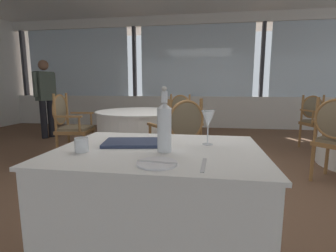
# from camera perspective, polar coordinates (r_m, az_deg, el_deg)

# --- Properties ---
(ground_plane) EXTENTS (14.06, 14.06, 0.00)m
(ground_plane) POSITION_cam_1_polar(r_m,az_deg,el_deg) (3.11, 3.17, -11.62)
(ground_plane) COLOR brown
(window_wall_far) EXTENTS (10.82, 0.14, 2.97)m
(window_wall_far) POSITION_cam_1_polar(r_m,az_deg,el_deg) (6.76, 6.46, 9.74)
(window_wall_far) COLOR silver
(window_wall_far) RESTS_ON ground_plane
(foreground_table) EXTENTS (1.17, 0.87, 0.75)m
(foreground_table) POSITION_cam_1_polar(r_m,az_deg,el_deg) (1.55, -2.14, -18.72)
(foreground_table) COLOR white
(foreground_table) RESTS_ON ground_plane
(side_plate) EXTENTS (0.19, 0.19, 0.01)m
(side_plate) POSITION_cam_1_polar(r_m,az_deg,el_deg) (1.13, -2.62, -8.71)
(side_plate) COLOR white
(side_plate) RESTS_ON foreground_table
(butter_knife) EXTENTS (0.19, 0.03, 0.00)m
(butter_knife) POSITION_cam_1_polar(r_m,az_deg,el_deg) (1.13, -2.62, -8.46)
(butter_knife) COLOR silver
(butter_knife) RESTS_ON foreground_table
(dinner_fork) EXTENTS (0.03, 0.20, 0.00)m
(dinner_fork) POSITION_cam_1_polar(r_m,az_deg,el_deg) (1.12, 8.32, -9.00)
(dinner_fork) COLOR silver
(dinner_fork) RESTS_ON foreground_table
(water_bottle) EXTENTS (0.08, 0.08, 0.35)m
(water_bottle) POSITION_cam_1_polar(r_m,az_deg,el_deg) (1.31, -0.86, 0.08)
(water_bottle) COLOR white
(water_bottle) RESTS_ON foreground_table
(wine_glass) EXTENTS (0.08, 0.08, 0.21)m
(wine_glass) POSITION_cam_1_polar(r_m,az_deg,el_deg) (1.50, 9.36, 1.47)
(wine_glass) COLOR white
(wine_glass) RESTS_ON foreground_table
(water_tumbler) EXTENTS (0.07, 0.07, 0.08)m
(water_tumbler) POSITION_cam_1_polar(r_m,az_deg,el_deg) (1.41, -19.58, -4.16)
(water_tumbler) COLOR white
(water_tumbler) RESTS_ON foreground_table
(menu_book) EXTENTS (0.37, 0.28, 0.02)m
(menu_book) POSITION_cam_1_polar(r_m,az_deg,el_deg) (1.53, -8.55, -3.86)
(menu_book) COLOR #2D3856
(menu_book) RESTS_ON foreground_table
(background_table_0) EXTENTS (1.34, 1.34, 0.75)m
(background_table_0) POSITION_cam_1_polar(r_m,az_deg,el_deg) (3.71, -6.13, -2.22)
(background_table_0) COLOR white
(background_table_0) RESTS_ON ground_plane
(dining_chair_0_0) EXTENTS (0.52, 0.58, 1.01)m
(dining_chair_0_0) POSITION_cam_1_polar(r_m,az_deg,el_deg) (3.97, -22.17, 0.98)
(dining_chair_0_0) COLOR olive
(dining_chair_0_0) RESTS_ON ground_plane
(dining_chair_0_1) EXTENTS (0.66, 0.65, 0.98)m
(dining_chair_0_1) POSITION_cam_1_polar(r_m,az_deg,el_deg) (2.71, 2.82, -2.22)
(dining_chair_0_1) COLOR olive
(dining_chair_0_1) RESTS_ON ground_plane
(dining_chair_0_2) EXTENTS (0.64, 0.60, 0.96)m
(dining_chair_0_2) POSITION_cam_1_polar(r_m,az_deg,el_deg) (4.59, 2.16, 2.38)
(dining_chair_0_2) COLOR olive
(dining_chair_0_2) RESTS_ON ground_plane
(dining_chair_1_1) EXTENTS (0.61, 0.56, 0.96)m
(dining_chair_1_1) POSITION_cam_1_polar(r_m,az_deg,el_deg) (5.07, 31.36, 1.75)
(dining_chair_1_1) COLOR olive
(dining_chair_1_1) RESTS_ON ground_plane
(diner_person_0) EXTENTS (0.30, 0.51, 1.66)m
(diner_person_0) POSITION_cam_1_polar(r_m,az_deg,el_deg) (5.90, -26.74, 6.66)
(diner_person_0) COLOR black
(diner_person_0) RESTS_ON ground_plane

